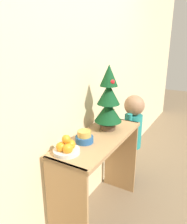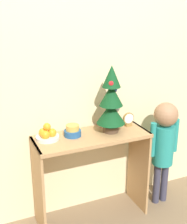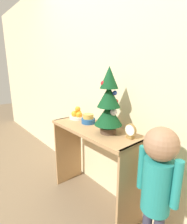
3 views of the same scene
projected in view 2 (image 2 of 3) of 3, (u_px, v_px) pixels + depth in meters
back_wall at (81, 78)px, 2.66m from camera, size 7.00×0.05×2.50m
console_table at (92, 158)px, 2.67m from camera, size 0.97×0.38×0.81m
mini_tree at (111, 101)px, 2.58m from camera, size 0.24×0.24×0.57m
fruit_bowl at (47, 135)px, 2.50m from camera, size 0.19×0.19×0.14m
singing_bowl at (73, 131)px, 2.57m from camera, size 0.14×0.14×0.10m
desk_clock at (128, 119)px, 2.77m from camera, size 0.11×0.04×0.13m
child_figure at (164, 139)px, 2.87m from camera, size 0.30×0.22×1.02m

